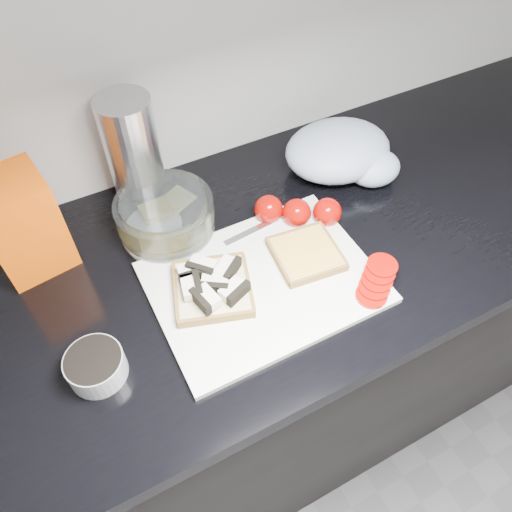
{
  "coord_description": "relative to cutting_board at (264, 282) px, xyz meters",
  "views": [
    {
      "loc": [
        -0.23,
        0.64,
        1.64
      ],
      "look_at": [
        0.03,
        1.15,
        0.95
      ],
      "focal_mm": 35.0,
      "sensor_mm": 36.0,
      "label": 1
    }
  ],
  "objects": [
    {
      "name": "base_cabinet",
      "position": [
        -0.03,
        0.08,
        -0.48
      ],
      "size": [
        3.5,
        0.6,
        0.86
      ],
      "primitive_type": "cube",
      "color": "black",
      "rests_on": "ground"
    },
    {
      "name": "countertop",
      "position": [
        -0.03,
        0.08,
        -0.03
      ],
      "size": [
        3.5,
        0.64,
        0.04
      ],
      "primitive_type": "cube",
      "color": "black",
      "rests_on": "base_cabinet"
    },
    {
      "name": "cutting_board",
      "position": [
        0.0,
        0.0,
        0.0
      ],
      "size": [
        0.4,
        0.3,
        0.01
      ],
      "primitive_type": "cube",
      "color": "white",
      "rests_on": "countertop"
    },
    {
      "name": "bread_left",
      "position": [
        -0.09,
        0.02,
        0.02
      ],
      "size": [
        0.18,
        0.18,
        0.04
      ],
      "rotation": [
        0.0,
        0.0,
        -0.31
      ],
      "color": "beige",
      "rests_on": "cutting_board"
    },
    {
      "name": "bread_right",
      "position": [
        0.1,
        0.01,
        0.01
      ],
      "size": [
        0.14,
        0.14,
        0.02
      ],
      "rotation": [
        0.0,
        0.0,
        -0.11
      ],
      "color": "beige",
      "rests_on": "cutting_board"
    },
    {
      "name": "tomato_slices",
      "position": [
        0.18,
        -0.1,
        0.02
      ],
      "size": [
        0.12,
        0.1,
        0.02
      ],
      "rotation": [
        0.0,
        0.0,
        0.2
      ],
      "color": "#940803",
      "rests_on": "cutting_board"
    },
    {
      "name": "knife",
      "position": [
        0.09,
        0.12,
        0.01
      ],
      "size": [
        0.18,
        0.03,
        0.01
      ],
      "rotation": [
        0.0,
        0.0,
        0.1
      ],
      "color": "silver",
      "rests_on": "cutting_board"
    },
    {
      "name": "seed_tub",
      "position": [
        -0.32,
        -0.03,
        0.02
      ],
      "size": [
        0.09,
        0.09,
        0.05
      ],
      "color": "#989C9D",
      "rests_on": "countertop"
    },
    {
      "name": "tub_lid",
      "position": [
        -0.14,
        0.18,
        -0.0
      ],
      "size": [
        0.11,
        0.11,
        0.01
      ],
      "primitive_type": "cylinder",
      "rotation": [
        0.0,
        0.0,
        -0.06
      ],
      "color": "white",
      "rests_on": "countertop"
    },
    {
      "name": "glass_bowl",
      "position": [
        -0.11,
        0.21,
        0.03
      ],
      "size": [
        0.19,
        0.19,
        0.08
      ],
      "rotation": [
        0.0,
        0.0,
        0.04
      ],
      "color": "silver",
      "rests_on": "countertop"
    },
    {
      "name": "bread_bag",
      "position": [
        -0.35,
        0.25,
        0.09
      ],
      "size": [
        0.14,
        0.13,
        0.19
      ],
      "primitive_type": "cube",
      "rotation": [
        0.0,
        0.0,
        0.15
      ],
      "color": "#FC4D04",
      "rests_on": "countertop"
    },
    {
      "name": "steel_canister",
      "position": [
        -0.12,
        0.31,
        0.12
      ],
      "size": [
        0.1,
        0.1,
        0.25
      ],
      "primitive_type": "cylinder",
      "color": "#B8B9BD",
      "rests_on": "countertop"
    },
    {
      "name": "grocery_bag",
      "position": [
        0.3,
        0.2,
        0.04
      ],
      "size": [
        0.26,
        0.23,
        0.1
      ],
      "rotation": [
        0.0,
        0.0,
        -0.12
      ],
      "color": "#A8B6CF",
      "rests_on": "countertop"
    },
    {
      "name": "whole_tomatoes",
      "position": [
        0.14,
        0.11,
        0.02
      ],
      "size": [
        0.16,
        0.12,
        0.06
      ],
      "rotation": [
        0.0,
        0.0,
        -0.12
      ],
      "color": "#940803",
      "rests_on": "countertop"
    }
  ]
}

